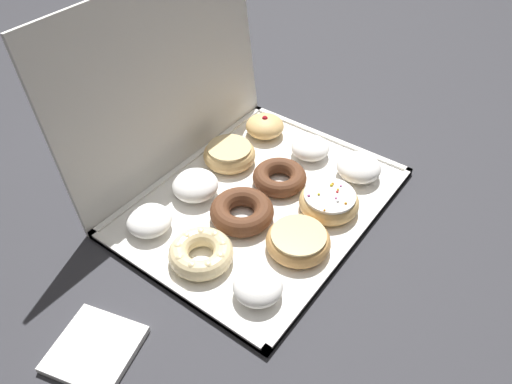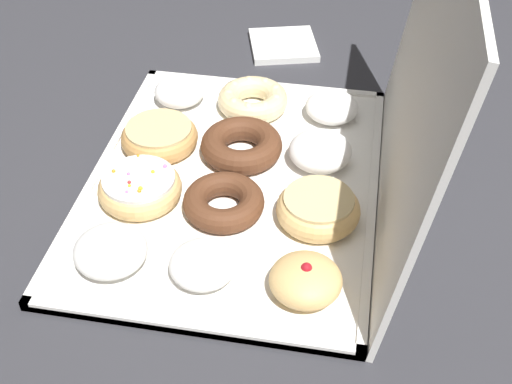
{
  "view_description": "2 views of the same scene",
  "coord_description": "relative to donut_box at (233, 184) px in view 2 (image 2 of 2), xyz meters",
  "views": [
    {
      "loc": [
        -0.58,
        -0.41,
        0.68
      ],
      "look_at": [
        -0.03,
        -0.01,
        0.06
      ],
      "focal_mm": 34.63,
      "sensor_mm": 36.0,
      "label": 1
    },
    {
      "loc": [
        0.72,
        0.16,
        0.64
      ],
      "look_at": [
        0.05,
        0.04,
        0.04
      ],
      "focal_mm": 47.44,
      "sensor_mm": 36.0,
      "label": 2
    }
  ],
  "objects": [
    {
      "name": "jelly_filled_donut_11",
      "position": [
        0.18,
        0.13,
        0.03
      ],
      "size": [
        0.09,
        0.09,
        0.05
      ],
      "color": "#E5B770",
      "rests_on": "donut_box"
    },
    {
      "name": "powdered_filled_donut_3",
      "position": [
        0.18,
        -0.12,
        0.03
      ],
      "size": [
        0.09,
        0.09,
        0.04
      ],
      "color": "white",
      "rests_on": "donut_box"
    },
    {
      "name": "powdered_filled_donut_0",
      "position": [
        -0.18,
        -0.13,
        0.02
      ],
      "size": [
        0.08,
        0.08,
        0.04
      ],
      "color": "white",
      "rests_on": "donut_box"
    },
    {
      "name": "cruller_donut_4",
      "position": [
        -0.19,
        -0.01,
        0.02
      ],
      "size": [
        0.11,
        0.11,
        0.04
      ],
      "color": "beige",
      "rests_on": "donut_box"
    },
    {
      "name": "box_lid_open",
      "position": [
        0.0,
        0.23,
        0.19
      ],
      "size": [
        0.53,
        0.06,
        0.38
      ],
      "primitive_type": "cube",
      "rotation": [
        1.45,
        0.0,
        0.0
      ],
      "color": "white",
      "rests_on": "ground"
    },
    {
      "name": "glazed_ring_donut_1",
      "position": [
        -0.06,
        -0.13,
        0.02
      ],
      "size": [
        0.12,
        0.12,
        0.04
      ],
      "color": "tan",
      "rests_on": "donut_box"
    },
    {
      "name": "glazed_ring_donut_10",
      "position": [
        0.06,
        0.13,
        0.03
      ],
      "size": [
        0.11,
        0.11,
        0.04
      ],
      "color": "#E5B770",
      "rests_on": "donut_box"
    },
    {
      "name": "powdered_filled_donut_9",
      "position": [
        -0.06,
        0.12,
        0.03
      ],
      "size": [
        0.09,
        0.09,
        0.05
      ],
      "color": "white",
      "rests_on": "donut_box"
    },
    {
      "name": "chocolate_cake_ring_donut_6",
      "position": [
        0.06,
        -0.0,
        0.02
      ],
      "size": [
        0.11,
        0.11,
        0.03
      ],
      "color": "#59331E",
      "rests_on": "donut_box"
    },
    {
      "name": "powdered_filled_donut_8",
      "position": [
        -0.18,
        0.12,
        0.02
      ],
      "size": [
        0.08,
        0.08,
        0.04
      ],
      "color": "white",
      "rests_on": "donut_box"
    },
    {
      "name": "chocolate_cake_ring_donut_5",
      "position": [
        -0.06,
        -0.0,
        0.02
      ],
      "size": [
        0.12,
        0.12,
        0.04
      ],
      "color": "#59331E",
      "rests_on": "donut_box"
    },
    {
      "name": "ground_plane",
      "position": [
        0.0,
        0.0,
        -0.01
      ],
      "size": [
        3.0,
        3.0,
        0.0
      ],
      "primitive_type": "plane",
      "color": "#333338"
    },
    {
      "name": "napkin_stack",
      "position": [
        -0.41,
        0.01,
        0.0
      ],
      "size": [
        0.15,
        0.15,
        0.01
      ],
      "primitive_type": "cube",
      "rotation": [
        0.0,
        0.0,
        0.28
      ],
      "color": "white",
      "rests_on": "ground"
    },
    {
      "name": "donut_box",
      "position": [
        0.0,
        0.0,
        0.0
      ],
      "size": [
        0.53,
        0.41,
        0.01
      ],
      "color": "white",
      "rests_on": "ground"
    },
    {
      "name": "sprinkle_donut_2",
      "position": [
        0.06,
        -0.12,
        0.02
      ],
      "size": [
        0.12,
        0.12,
        0.04
      ],
      "color": "#E5B770",
      "rests_on": "donut_box"
    },
    {
      "name": "powdered_filled_donut_7",
      "position": [
        0.18,
        -0.0,
        0.02
      ],
      "size": [
        0.08,
        0.08,
        0.04
      ],
      "color": "white",
      "rests_on": "donut_box"
    }
  ]
}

